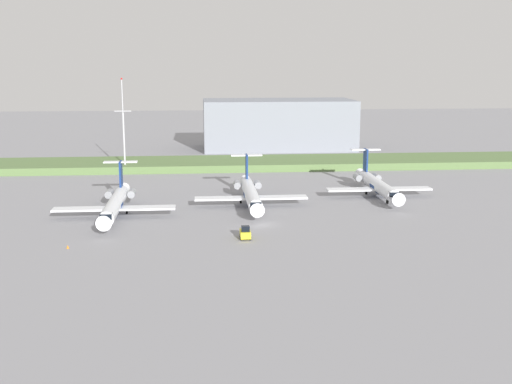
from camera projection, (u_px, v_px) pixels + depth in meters
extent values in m
plane|color=gray|center=(250.00, 191.00, 146.23)|extent=(500.00, 500.00, 0.00)
cube|color=#597542|center=(240.00, 163.00, 179.77)|extent=(320.00, 20.00, 1.96)
cylinder|color=silver|center=(115.00, 204.00, 121.46)|extent=(2.70, 24.00, 2.70)
cone|color=silver|center=(105.00, 221.00, 108.28)|extent=(2.70, 3.00, 2.70)
cone|color=silver|center=(123.00, 190.00, 135.13)|extent=(2.30, 4.00, 2.29)
cube|color=black|center=(106.00, 216.00, 110.04)|extent=(2.02, 1.80, 0.90)
cylinder|color=navy|center=(115.00, 205.00, 121.49)|extent=(2.76, 3.60, 2.76)
cube|color=silver|center=(82.00, 209.00, 120.09)|extent=(11.00, 3.20, 0.36)
cube|color=silver|center=(146.00, 208.00, 121.11)|extent=(11.00, 3.20, 0.36)
cube|color=navy|center=(121.00, 174.00, 131.41)|extent=(0.36, 3.20, 5.20)
cube|color=silver|center=(121.00, 162.00, 131.23)|extent=(6.80, 1.80, 0.24)
cylinder|color=gray|center=(109.00, 194.00, 130.20)|extent=(1.50, 3.40, 1.50)
cylinder|color=gray|center=(132.00, 193.00, 130.59)|extent=(1.50, 3.40, 1.50)
cylinder|color=gray|center=(110.00, 221.00, 114.48)|extent=(0.20, 0.20, 0.65)
cylinder|color=black|center=(110.00, 224.00, 114.59)|extent=(0.30, 0.90, 0.90)
cylinder|color=black|center=(107.00, 212.00, 124.03)|extent=(0.35, 0.90, 0.90)
cylinder|color=black|center=(127.00, 211.00, 124.36)|extent=(0.35, 0.90, 0.90)
cylinder|color=silver|center=(251.00, 194.00, 130.87)|extent=(2.70, 24.00, 2.70)
cone|color=silver|center=(257.00, 209.00, 117.69)|extent=(2.70, 3.00, 2.70)
cone|color=silver|center=(246.00, 181.00, 144.54)|extent=(2.29, 4.00, 2.29)
cube|color=black|center=(256.00, 204.00, 119.45)|extent=(2.03, 1.80, 0.90)
cylinder|color=navy|center=(251.00, 195.00, 130.90)|extent=(2.76, 3.60, 2.76)
cube|color=silver|center=(222.00, 198.00, 129.50)|extent=(11.00, 3.20, 0.36)
cube|color=silver|center=(280.00, 197.00, 130.53)|extent=(11.00, 3.20, 0.36)
cube|color=navy|center=(247.00, 166.00, 140.82)|extent=(0.36, 3.20, 5.20)
cube|color=silver|center=(247.00, 155.00, 140.64)|extent=(6.80, 1.80, 0.24)
cylinder|color=gray|center=(237.00, 185.00, 139.62)|extent=(1.50, 3.40, 1.50)
cylinder|color=gray|center=(258.00, 184.00, 140.01)|extent=(1.50, 3.40, 1.50)
cylinder|color=gray|center=(254.00, 209.00, 123.89)|extent=(0.20, 0.20, 0.65)
cylinder|color=black|center=(254.00, 212.00, 124.00)|extent=(0.30, 0.90, 0.90)
cylinder|color=black|center=(241.00, 201.00, 133.45)|extent=(0.35, 0.90, 0.90)
cylinder|color=black|center=(259.00, 201.00, 133.77)|extent=(0.35, 0.90, 0.90)
cylinder|color=silver|center=(378.00, 185.00, 139.87)|extent=(2.70, 24.00, 2.70)
cone|color=silver|center=(397.00, 198.00, 126.69)|extent=(2.70, 3.00, 2.70)
cone|color=silver|center=(362.00, 174.00, 153.54)|extent=(2.30, 4.00, 2.29)
cube|color=black|center=(394.00, 194.00, 128.45)|extent=(2.02, 1.80, 0.90)
cylinder|color=navy|center=(378.00, 186.00, 139.90)|extent=(2.76, 3.60, 2.76)
cube|color=silver|center=(352.00, 190.00, 138.50)|extent=(11.00, 3.20, 0.36)
cube|color=silver|center=(406.00, 189.00, 139.53)|extent=(11.00, 3.20, 0.36)
cube|color=navy|center=(366.00, 160.00, 149.82)|extent=(0.36, 3.20, 5.20)
cube|color=silver|center=(366.00, 150.00, 149.64)|extent=(6.80, 1.80, 0.24)
cylinder|color=gray|center=(358.00, 177.00, 148.62)|extent=(1.50, 3.40, 1.50)
cylinder|color=gray|center=(377.00, 177.00, 149.01)|extent=(1.50, 3.40, 1.50)
cylinder|color=gray|center=(387.00, 199.00, 132.90)|extent=(0.20, 0.20, 0.65)
cylinder|color=black|center=(387.00, 202.00, 133.01)|extent=(0.30, 0.90, 0.90)
cylinder|color=black|center=(366.00, 192.00, 142.45)|extent=(0.35, 0.90, 0.90)
cylinder|color=black|center=(383.00, 192.00, 142.78)|extent=(0.35, 0.90, 0.90)
cylinder|color=#B2B2B7|center=(124.00, 143.00, 169.91)|extent=(0.50, 0.50, 15.80)
cylinder|color=#B2B2B7|center=(122.00, 96.00, 167.50)|extent=(0.28, 0.28, 8.51)
cube|color=#B2B2B7|center=(123.00, 111.00, 168.26)|extent=(4.40, 0.20, 0.20)
sphere|color=red|center=(121.00, 79.00, 166.60)|extent=(0.50, 0.50, 0.50)
cube|color=gray|center=(278.00, 124.00, 216.33)|extent=(50.09, 24.10, 16.43)
cube|color=yellow|center=(245.00, 234.00, 106.69)|extent=(1.70, 3.20, 1.10)
cube|color=black|center=(245.00, 229.00, 105.95)|extent=(1.36, 1.10, 0.90)
cylinder|color=black|center=(241.00, 239.00, 105.80)|extent=(0.22, 0.60, 0.60)
cylinder|color=black|center=(250.00, 238.00, 105.93)|extent=(0.22, 0.60, 0.60)
cylinder|color=black|center=(240.00, 235.00, 107.68)|extent=(0.22, 0.60, 0.60)
cylinder|color=black|center=(249.00, 235.00, 107.81)|extent=(0.22, 0.60, 0.60)
cone|color=orange|center=(68.00, 247.00, 101.17)|extent=(0.44, 0.44, 0.55)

